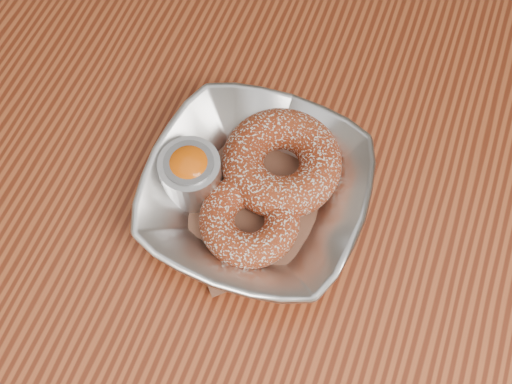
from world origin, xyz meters
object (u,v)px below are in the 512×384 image
(serving_bowl, at_px, (256,194))
(ramekin, at_px, (191,174))
(donut_front, at_px, (250,220))
(donut_back, at_px, (282,162))
(table, at_px, (312,201))

(serving_bowl, bearing_deg, ramekin, -173.77)
(serving_bowl, height_order, donut_front, serving_bowl)
(ramekin, bearing_deg, donut_back, 30.99)
(ramekin, bearing_deg, serving_bowl, 6.23)
(table, height_order, donut_front, donut_front)
(donut_front, height_order, ramekin, ramekin)
(serving_bowl, relative_size, donut_front, 2.21)
(donut_front, distance_m, ramekin, 0.07)
(donut_back, bearing_deg, donut_front, -97.10)
(table, distance_m, donut_back, 0.14)
(donut_back, bearing_deg, serving_bowl, -107.47)
(donut_back, bearing_deg, ramekin, -149.01)
(serving_bowl, xyz_separation_m, donut_front, (0.00, -0.03, 0.00))
(table, distance_m, donut_front, 0.16)
(table, height_order, donut_back, donut_back)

